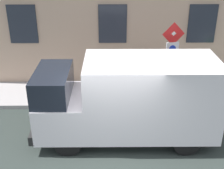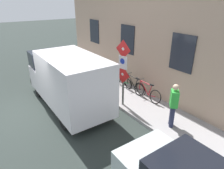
{
  "view_description": "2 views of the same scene",
  "coord_description": "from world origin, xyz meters",
  "views": [
    {
      "loc": [
        -6.35,
        0.14,
        5.43
      ],
      "look_at": [
        2.86,
        0.05,
        1.06
      ],
      "focal_mm": 47.82,
      "sensor_mm": 36.0,
      "label": 1
    },
    {
      "loc": [
        -1.65,
        -8.23,
        4.62
      ],
      "look_at": [
        2.95,
        -1.66,
        1.1
      ],
      "focal_mm": 31.63,
      "sensor_mm": 36.0,
      "label": 2
    }
  ],
  "objects": [
    {
      "name": "bicycle_green",
      "position": [
        4.58,
        -0.31,
        0.51
      ],
      "size": [
        0.46,
        1.71,
        0.89
      ],
      "rotation": [
        0.0,
        0.0,
        1.55
      ],
      "color": "black",
      "rests_on": "sidewalk_slab"
    },
    {
      "name": "bicycle_red",
      "position": [
        4.58,
        -2.24,
        0.51
      ],
      "size": [
        0.46,
        1.71,
        0.89
      ],
      "rotation": [
        0.0,
        0.0,
        1.6
      ],
      "color": "black",
      "rests_on": "sidewalk_slab"
    },
    {
      "name": "delivery_van",
      "position": [
        1.37,
        -0.46,
        1.33
      ],
      "size": [
        2.01,
        5.33,
        2.5
      ],
      "rotation": [
        0.0,
        0.0,
        1.57
      ],
      "color": "white",
      "rests_on": "ground_plane"
    },
    {
      "name": "sidewalk_slab",
      "position": [
        4.1,
        0.0,
        0.07
      ],
      "size": [
        2.06,
        14.67,
        0.14
      ],
      "primitive_type": "cube",
      "color": "#9D9899",
      "rests_on": "ground_plane"
    },
    {
      "name": "bicycle_black",
      "position": [
        4.58,
        -1.27,
        0.51
      ],
      "size": [
        0.46,
        1.71,
        0.89
      ],
      "rotation": [
        0.0,
        0.0,
        1.57
      ],
      "color": "black",
      "rests_on": "sidewalk_slab"
    },
    {
      "name": "sign_post_stacked",
      "position": [
        3.27,
        -2.0,
        1.95
      ],
      "size": [
        0.19,
        0.55,
        2.85
      ],
      "color": "#474C47",
      "rests_on": "sidewalk_slab"
    },
    {
      "name": "ground_plane",
      "position": [
        0.0,
        0.0,
        0.0
      ],
      "size": [
        80.0,
        80.0,
        0.0
      ],
      "primitive_type": "plane",
      "color": "#2A312E"
    }
  ]
}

